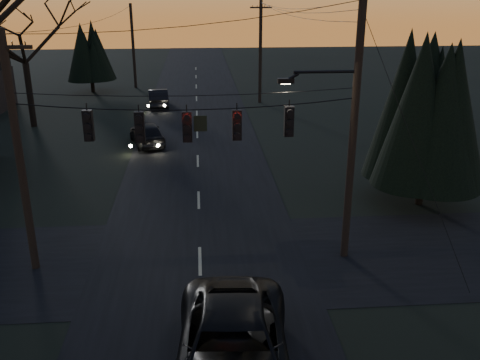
{
  "coord_description": "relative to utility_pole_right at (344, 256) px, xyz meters",
  "views": [
    {
      "loc": [
        0.07,
        -7.79,
        9.81
      ],
      "look_at": [
        1.41,
        8.76,
        3.67
      ],
      "focal_mm": 40.0,
      "sensor_mm": 36.0,
      "label": 1
    }
  ],
  "objects": [
    {
      "name": "suv_near",
      "position": [
        -4.7,
        -6.49,
        0.91
      ],
      "size": [
        3.45,
        6.71,
        1.81
      ],
      "primitive_type": "imported",
      "rotation": [
        0.0,
        0.0,
        -0.07
      ],
      "color": "black",
      "rests_on": "ground"
    },
    {
      "name": "main_road",
      "position": [
        -5.5,
        10.0,
        0.01
      ],
      "size": [
        8.0,
        120.0,
        0.02
      ],
      "primitive_type": "cube",
      "color": "black",
      "rests_on": "ground"
    },
    {
      "name": "cross_road",
      "position": [
        -5.5,
        0.0,
        0.01
      ],
      "size": [
        60.0,
        7.0,
        0.02
      ],
      "primitive_type": "cube",
      "color": "black",
      "rests_on": "ground"
    },
    {
      "name": "bare_tree_dist",
      "position": [
        -17.32,
        21.09,
        6.36
      ],
      "size": [
        7.27,
        7.27,
        9.11
      ],
      "color": "black",
      "rests_on": "ground"
    },
    {
      "name": "utility_pole_far_r",
      "position": [
        0.0,
        28.0,
        0.0
      ],
      "size": [
        1.8,
        0.3,
        8.5
      ],
      "primitive_type": null,
      "color": "black",
      "rests_on": "ground"
    },
    {
      "name": "sedan_oncoming_b",
      "position": [
        -8.7,
        26.96,
        0.74
      ],
      "size": [
        2.01,
        4.64,
        1.48
      ],
      "primitive_type": "imported",
      "rotation": [
        0.0,
        0.0,
        3.24
      ],
      "color": "black",
      "rests_on": "ground"
    },
    {
      "name": "utility_pole_far_l",
      "position": [
        -11.5,
        36.0,
        0.0
      ],
      "size": [
        0.3,
        0.3,
        8.0
      ],
      "primitive_type": null,
      "color": "black",
      "rests_on": "ground"
    },
    {
      "name": "utility_pole_right",
      "position": [
        0.0,
        0.0,
        0.0
      ],
      "size": [
        5.0,
        0.3,
        10.0
      ],
      "primitive_type": null,
      "color": "black",
      "rests_on": "ground"
    },
    {
      "name": "evergreen_dist",
      "position": [
        -15.34,
        34.03,
        3.49
      ],
      "size": [
        3.67,
        3.67,
        5.79
      ],
      "color": "black",
      "rests_on": "ground"
    },
    {
      "name": "span_signal_assembly",
      "position": [
        -5.74,
        0.0,
        5.27
      ],
      "size": [
        11.5,
        0.44,
        1.56
      ],
      "color": "black",
      "rests_on": "ground"
    },
    {
      "name": "utility_pole_left",
      "position": [
        -11.5,
        0.0,
        0.0
      ],
      "size": [
        1.8,
        0.3,
        8.5
      ],
      "primitive_type": null,
      "color": "black",
      "rests_on": "ground"
    },
    {
      "name": "sedan_oncoming_a",
      "position": [
        -8.7,
        15.64,
        0.74
      ],
      "size": [
        2.83,
        4.64,
        1.48
      ],
      "primitive_type": "imported",
      "rotation": [
        0.0,
        0.0,
        3.41
      ],
      "color": "black",
      "rests_on": "ground"
    },
    {
      "name": "evergreen_right",
      "position": [
        4.86,
        4.74,
        4.63
      ],
      "size": [
        4.22,
        4.22,
        8.07
      ],
      "color": "black",
      "rests_on": "ground"
    }
  ]
}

